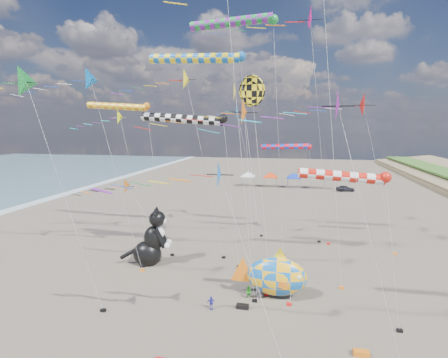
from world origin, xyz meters
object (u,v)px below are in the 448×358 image
person_adult (259,289)px  child_green (249,292)px  child_blue (211,303)px  parked_car (345,188)px  cat_inflatable (150,236)px  fish_inflatable (276,276)px

person_adult → child_green: 0.86m
child_blue → parked_car: size_ratio=0.28×
cat_inflatable → person_adult: (11.00, -4.73, -2.02)m
cat_inflatable → parked_car: (23.57, 44.05, -2.21)m
cat_inflatable → parked_car: 50.00m
child_green → child_blue: child_green is taller
fish_inflatable → cat_inflatable: bearing=160.7°
parked_car → person_adult: bearing=158.8°
cat_inflatable → person_adult: cat_inflatable is taller
fish_inflatable → person_adult: bearing=-160.1°
person_adult → child_blue: 3.99m
child_green → parked_car: bearing=95.4°
cat_inflatable → parked_car: cat_inflatable is taller
cat_inflatable → child_blue: size_ratio=5.52×
fish_inflatable → parked_car: size_ratio=1.69×
fish_inflatable → child_green: bearing=-164.5°
child_blue → parked_car: parked_car is taller
fish_inflatable → child_green: size_ratio=5.94×
fish_inflatable → child_green: 2.45m
child_green → parked_car: size_ratio=0.28×
child_blue → fish_inflatable: bearing=9.7°
person_adult → fish_inflatable: bearing=-9.5°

